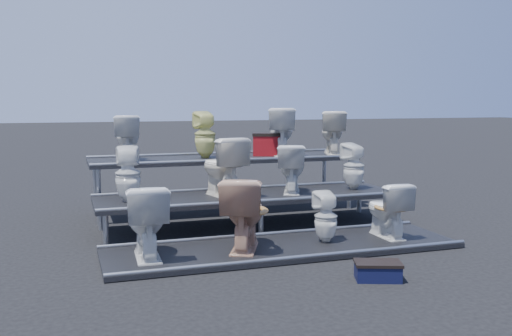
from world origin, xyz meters
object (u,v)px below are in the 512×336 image
object	(u,v)px
toilet_9	(205,135)
toilet_3	(387,209)
red_crate	(267,146)
toilet_6	(291,168)
toilet_10	(281,132)
toilet_5	(223,167)
toilet_1	(244,213)
toilet_7	(354,166)
toilet_8	(127,138)
toilet_0	(146,221)
toilet_2	(326,217)
toilet_4	(128,174)
step_stool	(378,272)
toilet_11	(332,132)

from	to	relation	value
toilet_9	toilet_3	bearing A→B (deg)	116.66
toilet_9	red_crate	size ratio (longest dim) A/B	1.65
toilet_6	toilet_10	size ratio (longest dim) A/B	0.88
toilet_5	toilet_9	distance (m)	1.35
toilet_10	red_crate	bearing A→B (deg)	-5.27
toilet_1	toilet_7	size ratio (longest dim) A/B	1.24
toilet_3	toilet_8	bearing A→B (deg)	-41.64
toilet_0	toilet_8	bearing A→B (deg)	-89.30
toilet_2	toilet_4	xyz separation A→B (m)	(-2.20, 1.30, 0.45)
toilet_0	toilet_10	distance (m)	3.73
toilet_9	toilet_0	bearing A→B (deg)	57.11
toilet_7	toilet_10	world-z (taller)	toilet_10
toilet_1	step_stool	size ratio (longest dim) A/B	1.94
toilet_8	red_crate	bearing A→B (deg)	-171.47
toilet_4	toilet_6	xyz separation A→B (m)	(2.27, 0.00, -0.01)
toilet_4	toilet_5	distance (m)	1.27
toilet_1	toilet_10	size ratio (longest dim) A/B	1.08
toilet_5	toilet_9	xyz separation A→B (m)	(0.07, 1.30, 0.36)
toilet_6	toilet_0	bearing A→B (deg)	53.31
toilet_1	red_crate	size ratio (longest dim) A/B	1.89
toilet_9	toilet_6	bearing A→B (deg)	119.22
toilet_8	toilet_11	world-z (taller)	toilet_11
toilet_10	red_crate	size ratio (longest dim) A/B	1.75
red_crate	toilet_2	bearing A→B (deg)	-72.86
toilet_4	toilet_1	bearing A→B (deg)	138.48
toilet_3	toilet_5	world-z (taller)	toilet_5
toilet_10	step_stool	size ratio (longest dim) A/B	1.80
toilet_10	toilet_3	bearing A→B (deg)	117.37
toilet_9	toilet_8	bearing A→B (deg)	-6.55
toilet_3	toilet_6	bearing A→B (deg)	-59.28
toilet_1	toilet_5	bearing A→B (deg)	-70.29
toilet_2	toilet_5	xyz separation A→B (m)	(-0.93, 1.30, 0.50)
toilet_1	toilet_8	size ratio (longest dim) A/B	1.23
toilet_7	red_crate	distance (m)	1.65
toilet_1	toilet_5	xyz separation A→B (m)	(0.11, 1.30, 0.38)
toilet_10	toilet_1	bearing A→B (deg)	78.84
toilet_6	toilet_9	world-z (taller)	toilet_9
toilet_8	toilet_10	distance (m)	2.47
toilet_2	step_stool	distance (m)	1.37
toilet_0	toilet_1	world-z (taller)	toilet_1
toilet_4	toilet_10	size ratio (longest dim) A/B	0.92
toilet_11	toilet_4	bearing A→B (deg)	39.98
toilet_8	toilet_1	bearing A→B (deg)	117.73
toilet_2	toilet_3	distance (m)	0.84
step_stool	toilet_1	bearing A→B (deg)	146.57
step_stool	toilet_5	bearing A→B (deg)	128.73
toilet_7	toilet_4	bearing A→B (deg)	-15.00
toilet_11	toilet_1	bearing A→B (deg)	67.31
toilet_1	toilet_11	size ratio (longest dim) A/B	1.16
red_crate	toilet_3	bearing A→B (deg)	-55.18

